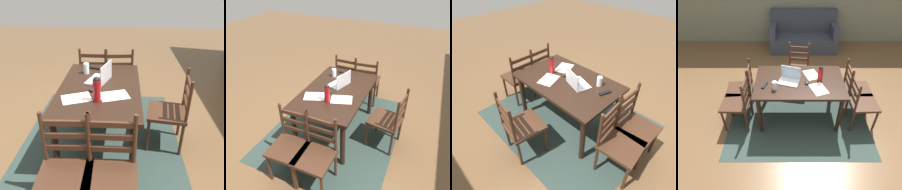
# 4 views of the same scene
# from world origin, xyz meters

# --- Properties ---
(ground_plane) EXTENTS (14.00, 14.00, 0.00)m
(ground_plane) POSITION_xyz_m (0.00, 0.00, 0.00)
(ground_plane) COLOR brown
(area_rug) EXTENTS (2.41, 1.96, 0.01)m
(area_rug) POSITION_xyz_m (0.00, 0.00, 0.00)
(area_rug) COLOR #283833
(area_rug) RESTS_ON ground
(dining_table) EXTENTS (1.42, 0.91, 0.77)m
(dining_table) POSITION_xyz_m (0.00, 0.00, 0.66)
(dining_table) COLOR black
(dining_table) RESTS_ON ground
(chair_right_near) EXTENTS (0.46, 0.46, 0.95)m
(chair_right_near) POSITION_xyz_m (1.00, -0.18, 0.46)
(chair_right_near) COLOR #3D2316
(chair_right_near) RESTS_ON ground
(chair_far_head) EXTENTS (0.50, 0.50, 0.95)m
(chair_far_head) POSITION_xyz_m (0.01, 0.83, 0.46)
(chair_far_head) COLOR #3D2316
(chair_far_head) RESTS_ON ground
(chair_left_near) EXTENTS (0.45, 0.45, 0.95)m
(chair_left_near) POSITION_xyz_m (-1.00, -0.18, 0.46)
(chair_left_near) COLOR #3D2316
(chair_left_near) RESTS_ON ground
(chair_right_far) EXTENTS (0.44, 0.44, 0.95)m
(chair_right_far) POSITION_xyz_m (1.00, 0.18, 0.46)
(chair_right_far) COLOR #3D2316
(chair_right_far) RESTS_ON ground
(chair_left_far) EXTENTS (0.48, 0.48, 0.95)m
(chair_left_far) POSITION_xyz_m (-1.00, 0.19, 0.46)
(chair_left_far) COLOR #3D2316
(chair_left_far) RESTS_ON ground
(laptop) EXTENTS (0.37, 0.31, 0.23)m
(laptop) POSITION_xyz_m (-0.16, 0.01, 0.82)
(laptop) COLOR silver
(laptop) RESTS_ON dining_table
(water_bottle) EXTENTS (0.08, 0.08, 0.26)m
(water_bottle) POSITION_xyz_m (0.32, 0.01, 0.90)
(water_bottle) COLOR #A81419
(water_bottle) RESTS_ON dining_table
(drinking_glass) EXTENTS (0.07, 0.07, 0.13)m
(drinking_glass) POSITION_xyz_m (-0.38, -0.21, 0.83)
(drinking_glass) COLOR silver
(drinking_glass) RESTS_ON dining_table
(computer_mouse) EXTENTS (0.07, 0.11, 0.03)m
(computer_mouse) POSITION_xyz_m (0.11, -0.07, 0.78)
(computer_mouse) COLOR black
(computer_mouse) RESTS_ON dining_table
(tv_remote) EXTENTS (0.09, 0.18, 0.02)m
(tv_remote) POSITION_xyz_m (-0.55, -0.12, 0.78)
(tv_remote) COLOR black
(tv_remote) RESTS_ON dining_table
(paper_stack_left) EXTENTS (0.29, 0.35, 0.00)m
(paper_stack_left) POSITION_xyz_m (0.20, 0.17, 0.77)
(paper_stack_left) COLOR white
(paper_stack_left) RESTS_ON dining_table
(paper_stack_right) EXTENTS (0.30, 0.35, 0.00)m
(paper_stack_right) POSITION_xyz_m (0.28, -0.21, 0.77)
(paper_stack_right) COLOR white
(paper_stack_right) RESTS_ON dining_table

